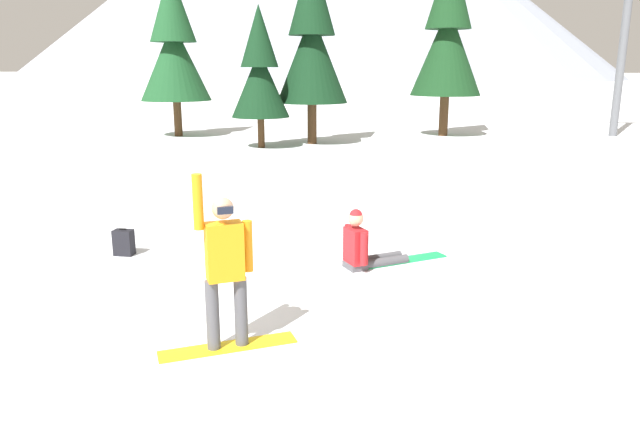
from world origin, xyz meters
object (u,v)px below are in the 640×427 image
object	(u,v)px
snowboarder_midground	(365,247)
pine_tree_broad	(448,34)
pine_tree_leaning	(260,71)
pine_tree_short	(174,46)
backpack_black	(124,243)
pine_tree_slender	(312,40)
snowboarder_foreground	(225,268)

from	to	relation	value
snowboarder_midground	pine_tree_broad	xyz separation A→B (m)	(0.30, 19.59, 4.26)
pine_tree_leaning	pine_tree_short	xyz separation A→B (m)	(-5.14, 2.97, 1.06)
backpack_black	pine_tree_broad	size ratio (longest dim) A/B	0.06
backpack_black	pine_tree_short	bearing A→B (deg)	114.32
snowboarder_midground	pine_tree_broad	distance (m)	20.05
pine_tree_short	pine_tree_slender	size ratio (longest dim) A/B	0.97
pine_tree_leaning	pine_tree_short	bearing A→B (deg)	149.99
snowboarder_midground	pine_tree_slender	xyz separation A→B (m)	(-4.89, 15.16, 3.85)
snowboarder_midground	pine_tree_slender	bearing A→B (deg)	107.87
snowboarder_foreground	backpack_black	size ratio (longest dim) A/B	4.29
pine_tree_broad	pine_tree_leaning	world-z (taller)	pine_tree_broad
backpack_black	pine_tree_broad	world-z (taller)	pine_tree_broad
snowboarder_midground	pine_tree_broad	world-z (taller)	pine_tree_broad
backpack_black	pine_tree_slender	bearing A→B (deg)	92.96
backpack_black	pine_tree_short	size ratio (longest dim) A/B	0.06
snowboarder_midground	pine_tree_leaning	bearing A→B (deg)	115.89
backpack_black	pine_tree_short	world-z (taller)	pine_tree_short
snowboarder_midground	pine_tree_broad	size ratio (longest dim) A/B	0.19
pine_tree_broad	pine_tree_slender	world-z (taller)	pine_tree_broad
snowboarder_foreground	pine_tree_leaning	distance (m)	17.64
snowboarder_foreground	backpack_black	bearing A→B (deg)	137.45
pine_tree_broad	snowboarder_midground	bearing A→B (deg)	-90.87
backpack_black	snowboarder_midground	bearing A→B (deg)	5.15
snowboarder_midground	backpack_black	bearing A→B (deg)	-174.85
pine_tree_broad	pine_tree_slender	distance (m)	6.83
snowboarder_foreground	backpack_black	xyz separation A→B (m)	(-3.06, 2.81, -0.74)
pine_tree_short	pine_tree_broad	bearing A→B (deg)	14.78
backpack_black	pine_tree_short	xyz separation A→B (m)	(-7.59, 16.80, 3.84)
snowboarder_midground	pine_tree_slender	distance (m)	16.39
backpack_black	pine_tree_short	distance (m)	18.83
snowboarder_midground	pine_tree_short	size ratio (longest dim) A/B	0.22
backpack_black	pine_tree_broad	distance (m)	20.90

